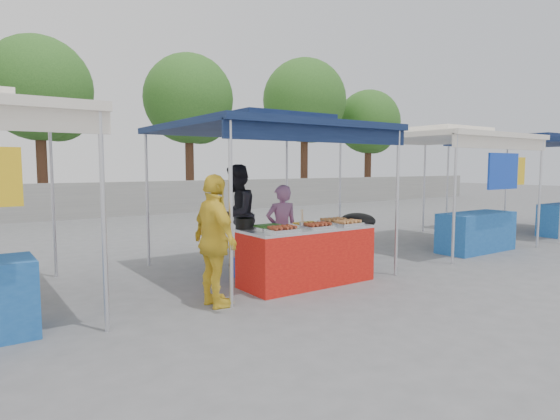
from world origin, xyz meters
TOP-DOWN VIEW (x-y plane):
  - ground_plane at (0.00, 0.00)m, footprint 80.00×80.00m
  - back_wall at (0.00, 11.00)m, footprint 40.00×0.25m
  - main_canopy at (0.00, 0.97)m, footprint 3.20×3.20m
  - neighbor_stall_right at (4.50, 0.57)m, footprint 3.20×3.20m
  - neighbor_stall_far at (8.50, 0.57)m, footprint 3.20×3.20m
  - tree_1 at (-1.49, 13.20)m, footprint 3.70×3.67m
  - tree_2 at (4.21, 13.23)m, footprint 3.77×3.76m
  - tree_3 at (10.12, 12.85)m, footprint 4.05×4.05m
  - tree_4 at (14.31, 12.65)m, footprint 3.45×3.38m
  - vendor_table at (0.00, -0.10)m, footprint 2.00×0.80m
  - food_tray_fl at (-0.61, -0.34)m, footprint 0.42×0.30m
  - food_tray_fm at (0.00, -0.34)m, footprint 0.42×0.30m
  - food_tray_fr at (0.59, -0.34)m, footprint 0.42×0.30m
  - food_tray_bl at (-0.63, -0.03)m, footprint 0.42×0.30m
  - food_tray_bm at (0.02, -0.04)m, footprint 0.42×0.30m
  - food_tray_br at (0.60, -0.01)m, footprint 0.42×0.30m
  - cooking_pot at (-0.86, 0.26)m, footprint 0.27×0.27m
  - skewer_cup at (-0.16, -0.19)m, footprint 0.07×0.07m
  - wok_burner at (1.15, 0.02)m, footprint 0.59×0.59m
  - crate_left at (-0.45, 0.69)m, footprint 0.53×0.37m
  - crate_right at (0.36, 0.68)m, footprint 0.54×0.38m
  - crate_stacked at (0.36, 0.68)m, footprint 0.50×0.35m
  - vendor_woman at (0.07, 0.66)m, footprint 0.60×0.47m
  - helper_man at (-0.19, 1.67)m, footprint 1.10×1.08m
  - customer_person at (-1.64, -0.35)m, footprint 0.40×0.97m

SIDE VIEW (x-z plane):
  - ground_plane at x=0.00m, z-range 0.00..0.00m
  - crate_left at x=-0.45m, z-range 0.00..0.32m
  - crate_right at x=0.36m, z-range 0.00..0.32m
  - vendor_table at x=0.00m, z-range 0.00..0.85m
  - crate_stacked at x=0.36m, z-range 0.32..0.62m
  - wok_burner at x=1.15m, z-range 0.09..1.08m
  - back_wall at x=0.00m, z-range 0.00..1.20m
  - vendor_woman at x=0.07m, z-range 0.00..1.45m
  - customer_person at x=-1.64m, z-range 0.00..1.65m
  - food_tray_fl at x=-0.61m, z-range 0.85..0.92m
  - food_tray_fm at x=0.00m, z-range 0.85..0.92m
  - food_tray_fr at x=0.59m, z-range 0.85..0.92m
  - food_tray_bl at x=-0.63m, z-range 0.85..0.92m
  - food_tray_bm at x=0.02m, z-range 0.85..0.92m
  - food_tray_br at x=0.60m, z-range 0.85..0.92m
  - helper_man at x=-0.19m, z-range 0.00..1.78m
  - skewer_cup at x=-0.16m, z-range 0.85..0.94m
  - cooking_pot at x=-0.86m, z-range 0.85..1.01m
  - neighbor_stall_right at x=4.50m, z-range 0.32..2.89m
  - neighbor_stall_far at x=8.50m, z-range 0.32..2.89m
  - main_canopy at x=0.00m, z-range 1.08..3.65m
  - tree_4 at x=14.31m, z-range 1.06..6.87m
  - tree_1 at x=-1.49m, z-range 1.16..7.48m
  - tree_2 at x=4.21m, z-range 1.19..7.65m
  - tree_3 at x=10.12m, z-range 1.28..8.24m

